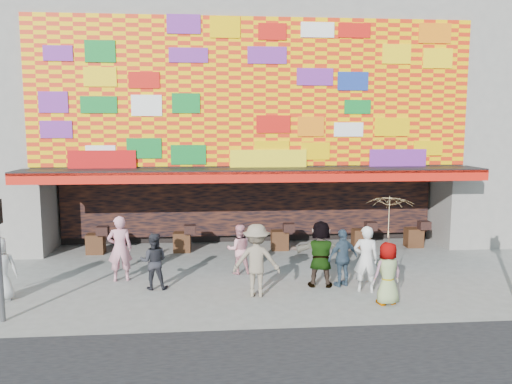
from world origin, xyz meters
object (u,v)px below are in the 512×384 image
Objects in this scene: ped_c at (154,261)px; ped_h at (366,259)px; ped_g at (388,273)px; parasol at (390,217)px; ped_i at (239,249)px; ped_e at (343,258)px; ped_d at (257,260)px; ped_b at (120,249)px; ped_a at (0,269)px; ped_f at (321,254)px.

ped_h is (5.70, -0.72, 0.13)m from ped_c.
ped_h is at bearing 174.26° from ped_c.
parasol is (0.00, 0.00, 1.43)m from ped_g.
ped_g is 4.62m from ped_i.
ped_g is at bearing 165.47° from ped_c.
ped_d is at bearing -7.33° from ped_e.
ped_e is (6.26, -1.02, -0.14)m from ped_b.
ped_e is 0.72m from ped_h.
parasol is at bearing 95.22° from ped_e.
ped_b is 1.34m from ped_c.
ped_a is 1.07× the size of ped_c.
ped_g is (0.75, -1.51, -0.02)m from ped_e.
parasol reaches higher than ped_h.
ped_i is at bearing 140.43° from parasol.
ped_i is at bearing -151.22° from ped_c.
ped_f is at bearing 179.29° from ped_c.
ped_d is (3.80, -1.63, 0.01)m from ped_b.
ped_i is (-3.31, 1.96, -0.15)m from ped_h.
ped_i is 0.75× the size of parasol.
ped_a is 0.86× the size of ped_d.
ped_g is (3.21, -0.90, -0.17)m from ped_d.
ped_b is 5.73m from ped_f.
ped_f is at bearing -11.09° from ped_h.
ped_f reaches higher than ped_i.
ped_f is (1.84, 0.63, -0.03)m from ped_d.
parasol reaches higher than ped_c.
parasol is (3.56, -2.94, 1.47)m from ped_i.
parasol reaches higher than ped_b.
ped_h is (-0.25, 0.99, 0.11)m from ped_g.
ped_c is (3.79, 0.62, -0.05)m from ped_a.
ped_b is 1.02× the size of ped_f.
ped_h is (0.49, -0.52, 0.09)m from ped_e.
ped_h is 0.90× the size of parasol.
ped_b is 1.26× the size of ped_i.
ped_i is at bearing -48.19° from ped_e.
ped_f is 2.06m from ped_g.
ped_c is 1.03× the size of ped_i.
ped_h is (2.95, 0.09, -0.06)m from ped_d.
ped_b is at bearing 2.10° from ped_i.
ped_c reaches higher than ped_i.
ped_b is 4.13m from ped_d.
ped_e is at bearing 179.24° from ped_c.
ped_i is at bearing -53.76° from ped_g.
ped_f is at bearing -153.37° from ped_d.
ped_h is at bearing -170.67° from ped_d.
ped_e reaches higher than ped_g.
ped_b is at bearing -15.49° from ped_d.
ped_g is (9.75, -1.09, -0.04)m from ped_a.
ped_a is at bearing 6.01° from ped_d.
ped_f is at bearing 131.68° from parasol.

